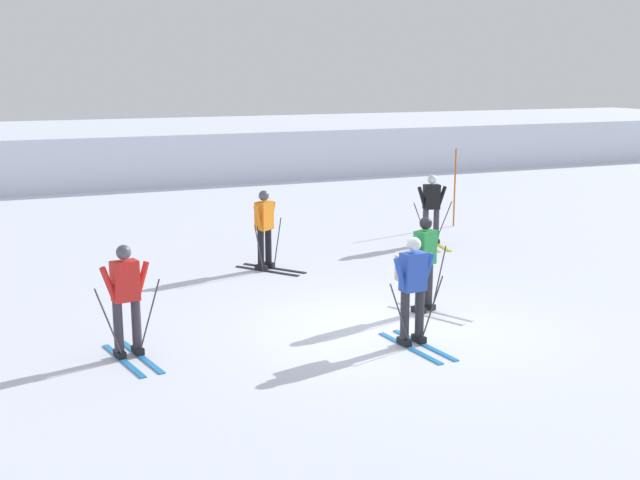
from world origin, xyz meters
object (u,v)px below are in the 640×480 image
(skier_black, at_px, (431,207))
(skier_red, at_px, (126,298))
(trail_marker_pole, at_px, (455,188))
(skier_blue, at_px, (412,285))
(skier_orange, at_px, (265,227))
(skier_green, at_px, (425,262))

(skier_black, relative_size, skier_red, 1.00)
(skier_red, relative_size, trail_marker_pole, 0.81)
(skier_blue, height_order, skier_red, same)
(skier_black, xyz_separation_m, skier_orange, (-4.59, -0.85, 0.00))
(skier_red, relative_size, skier_orange, 1.00)
(skier_blue, height_order, skier_green, same)
(skier_green, distance_m, trail_marker_pole, 8.12)
(skier_red, bearing_deg, trail_marker_pole, 34.50)
(skier_red, height_order, skier_orange, same)
(skier_blue, relative_size, trail_marker_pole, 0.81)
(skier_green, relative_size, trail_marker_pole, 0.81)
(skier_blue, xyz_separation_m, skier_orange, (-0.55, 5.38, -0.04))
(skier_green, xyz_separation_m, trail_marker_pole, (4.74, 6.59, 0.15))
(skier_black, xyz_separation_m, skier_blue, (-4.03, -6.23, 0.04))
(skier_orange, relative_size, skier_green, 1.00)
(skier_black, height_order, skier_orange, same)
(skier_orange, distance_m, skier_green, 4.31)
(skier_blue, distance_m, trail_marker_pole, 9.83)
(skier_black, distance_m, skier_orange, 4.66)
(skier_red, height_order, skier_green, same)
(skier_red, distance_m, trail_marker_pole, 12.06)
(skier_green, bearing_deg, skier_orange, 111.55)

